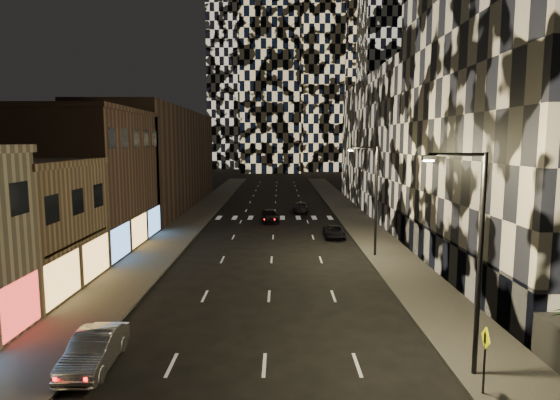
{
  "coord_description": "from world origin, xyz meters",
  "views": [
    {
      "loc": [
        0.66,
        -8.05,
        9.56
      ],
      "look_at": [
        0.68,
        20.2,
        6.0
      ],
      "focal_mm": 30.0,
      "sensor_mm": 36.0,
      "label": 1
    }
  ],
  "objects_px": {
    "car_dark_rightlane": "(334,232)",
    "streetlight_far": "(373,193)",
    "car_dark_oncoming": "(301,207)",
    "car_silver_parked": "(94,350)",
    "ped_sign": "(485,349)",
    "car_dark_midlane": "(270,216)",
    "streetlight_near": "(474,248)"
  },
  "relations": [
    {
      "from": "streetlight_far",
      "to": "ped_sign",
      "type": "bearing_deg",
      "value": -90.15
    },
    {
      "from": "streetlight_far",
      "to": "car_dark_midlane",
      "type": "relative_size",
      "value": 1.97
    },
    {
      "from": "car_silver_parked",
      "to": "car_dark_rightlane",
      "type": "height_order",
      "value": "car_silver_parked"
    },
    {
      "from": "car_dark_midlane",
      "to": "car_dark_oncoming",
      "type": "distance_m",
      "value": 8.37
    },
    {
      "from": "streetlight_far",
      "to": "car_dark_rightlane",
      "type": "distance_m",
      "value": 9.26
    },
    {
      "from": "car_dark_rightlane",
      "to": "car_dark_oncoming",
      "type": "bearing_deg",
      "value": 99.98
    },
    {
      "from": "ped_sign",
      "to": "car_dark_rightlane",
      "type": "bearing_deg",
      "value": 100.24
    },
    {
      "from": "car_dark_midlane",
      "to": "car_dark_rightlane",
      "type": "xyz_separation_m",
      "value": [
        6.62,
        -9.16,
        -0.18
      ]
    },
    {
      "from": "streetlight_far",
      "to": "car_dark_rightlane",
      "type": "bearing_deg",
      "value": 106.36
    },
    {
      "from": "streetlight_near",
      "to": "ped_sign",
      "type": "bearing_deg",
      "value": -92.11
    },
    {
      "from": "streetlight_far",
      "to": "car_dark_oncoming",
      "type": "relative_size",
      "value": 1.77
    },
    {
      "from": "car_dark_midlane",
      "to": "car_dark_rightlane",
      "type": "height_order",
      "value": "car_dark_midlane"
    },
    {
      "from": "car_dark_oncoming",
      "to": "ped_sign",
      "type": "distance_m",
      "value": 45.95
    },
    {
      "from": "streetlight_far",
      "to": "car_silver_parked",
      "type": "distance_m",
      "value": 25.14
    },
    {
      "from": "car_dark_oncoming",
      "to": "car_silver_parked",
      "type": "bearing_deg",
      "value": 79.72
    },
    {
      "from": "streetlight_far",
      "to": "car_silver_parked",
      "type": "xyz_separation_m",
      "value": [
        -15.55,
        -19.21,
        -4.58
      ]
    },
    {
      "from": "car_silver_parked",
      "to": "car_dark_rightlane",
      "type": "bearing_deg",
      "value": 62.43
    },
    {
      "from": "car_dark_midlane",
      "to": "car_dark_oncoming",
      "type": "relative_size",
      "value": 0.9
    },
    {
      "from": "car_dark_rightlane",
      "to": "streetlight_far",
      "type": "bearing_deg",
      "value": -72.65
    },
    {
      "from": "car_dark_oncoming",
      "to": "streetlight_far",
      "type": "bearing_deg",
      "value": 104.95
    },
    {
      "from": "car_dark_rightlane",
      "to": "ped_sign",
      "type": "xyz_separation_m",
      "value": [
        2.18,
        -29.16,
        1.31
      ]
    },
    {
      "from": "car_silver_parked",
      "to": "car_dark_midlane",
      "type": "xyz_separation_m",
      "value": [
        6.7,
        36.0,
        0.01
      ]
    },
    {
      "from": "streetlight_near",
      "to": "car_dark_oncoming",
      "type": "xyz_separation_m",
      "value": [
        -4.85,
        44.15,
        -4.62
      ]
    },
    {
      "from": "car_silver_parked",
      "to": "car_dark_rightlane",
      "type": "relative_size",
      "value": 1.08
    },
    {
      "from": "streetlight_far",
      "to": "car_dark_oncoming",
      "type": "bearing_deg",
      "value": 101.37
    },
    {
      "from": "car_dark_midlane",
      "to": "streetlight_far",
      "type": "bearing_deg",
      "value": -70.07
    },
    {
      "from": "car_dark_oncoming",
      "to": "ped_sign",
      "type": "bearing_deg",
      "value": 99.58
    },
    {
      "from": "streetlight_far",
      "to": "streetlight_near",
      "type": "bearing_deg",
      "value": -90.0
    },
    {
      "from": "car_dark_midlane",
      "to": "ped_sign",
      "type": "relative_size",
      "value": 1.76
    },
    {
      "from": "car_dark_midlane",
      "to": "car_silver_parked",
      "type": "bearing_deg",
      "value": -108.42
    },
    {
      "from": "car_dark_midlane",
      "to": "car_dark_rightlane",
      "type": "bearing_deg",
      "value": -62.05
    },
    {
      "from": "streetlight_near",
      "to": "ped_sign",
      "type": "distance_m",
      "value": 3.77
    }
  ]
}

